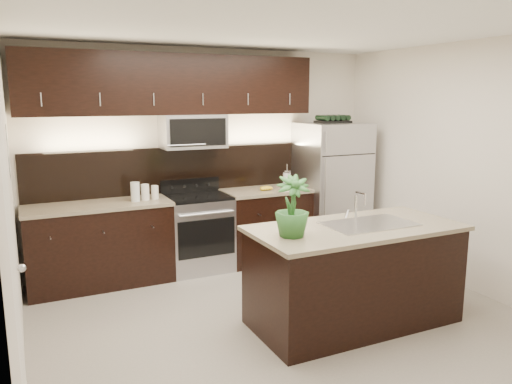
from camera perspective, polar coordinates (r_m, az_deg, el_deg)
ground at (r=4.97m, az=2.86°, el=-14.25°), size 4.50×4.50×0.00m
room_walls at (r=4.44m, az=2.03°, el=5.51°), size 4.52×4.02×2.71m
counter_run at (r=6.12m, az=-8.46°, el=-4.82°), size 3.51×0.65×0.94m
upper_fixtures at (r=6.05m, az=-9.08°, el=10.99°), size 3.49×0.40×1.66m
island at (r=4.82m, az=11.13°, el=-9.23°), size 1.96×0.96×0.94m
sink_faucet at (r=4.77m, az=12.72°, el=-3.40°), size 0.84×0.50×0.28m
refrigerator at (r=6.86m, az=8.56°, el=0.42°), size 0.85×0.77×1.77m
wine_rack at (r=6.76m, az=8.78°, el=8.22°), size 0.44×0.27×0.10m
plant at (r=4.20m, az=4.16°, el=-1.66°), size 0.35×0.35×0.52m
canisters at (r=5.85m, az=-12.82°, el=0.00°), size 0.33×0.13×0.22m
french_press at (r=6.49m, az=3.55°, el=1.45°), size 0.11×0.11×0.30m
bananas at (r=6.31m, az=0.69°, el=0.41°), size 0.19×0.16×0.05m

